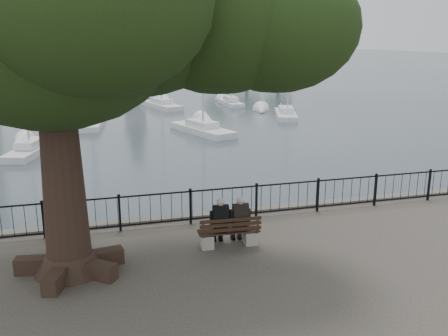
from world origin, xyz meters
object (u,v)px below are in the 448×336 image
object	(u,v)px
bench	(229,235)
person_left	(220,223)
person_right	(239,222)
tree	(91,6)
lion_monument	(133,70)

from	to	relation	value
bench	person_left	bearing A→B (deg)	155.01
person_right	tree	distance (m)	6.27
tree	person_right	bearing A→B (deg)	5.89
person_right	lion_monument	xyz separation A→B (m)	(2.07, 49.16, 0.71)
bench	person_right	size ratio (longest dim) A/B	1.21
person_right	bench	bearing A→B (deg)	-165.56
bench	tree	size ratio (longest dim) A/B	0.15
lion_monument	tree	bearing A→B (deg)	-96.29
lion_monument	person_left	bearing A→B (deg)	-93.02
bench	tree	world-z (taller)	tree
bench	person_left	xyz separation A→B (m)	(-0.22, 0.10, 0.32)
person_right	person_left	bearing A→B (deg)	176.98
person_right	lion_monument	size ratio (longest dim) A/B	0.14
bench	person_right	world-z (taller)	person_right
bench	lion_monument	size ratio (longest dim) A/B	0.18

